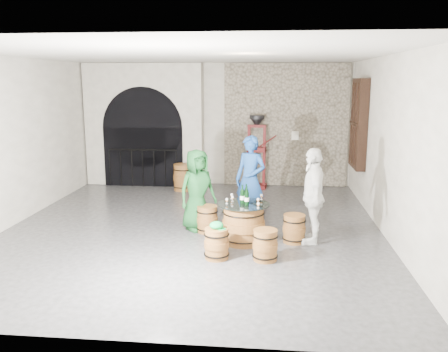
# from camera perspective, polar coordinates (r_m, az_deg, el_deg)

# --- Properties ---
(ground) EXTENTS (8.00, 8.00, 0.00)m
(ground) POSITION_cam_1_polar(r_m,az_deg,el_deg) (9.06, -3.69, -6.28)
(ground) COLOR #2E2E30
(ground) RESTS_ON ground
(wall_back) EXTENTS (8.00, 0.00, 8.00)m
(wall_back) POSITION_cam_1_polar(r_m,az_deg,el_deg) (12.65, -0.82, 6.20)
(wall_back) COLOR beige
(wall_back) RESTS_ON ground
(wall_front) EXTENTS (8.00, 0.00, 8.00)m
(wall_front) POSITION_cam_1_polar(r_m,az_deg,el_deg) (4.88, -11.60, -2.53)
(wall_front) COLOR beige
(wall_front) RESTS_ON ground
(wall_left) EXTENTS (0.00, 8.00, 8.00)m
(wall_left) POSITION_cam_1_polar(r_m,az_deg,el_deg) (9.91, -24.25, 3.73)
(wall_left) COLOR beige
(wall_left) RESTS_ON ground
(wall_right) EXTENTS (0.00, 8.00, 8.00)m
(wall_right) POSITION_cam_1_polar(r_m,az_deg,el_deg) (8.84, 19.21, 3.29)
(wall_right) COLOR beige
(wall_right) RESTS_ON ground
(ceiling) EXTENTS (8.00, 8.00, 0.00)m
(ceiling) POSITION_cam_1_polar(r_m,az_deg,el_deg) (8.65, -3.97, 14.36)
(ceiling) COLOR beige
(ceiling) RESTS_ON wall_back
(stone_facing_panel) EXTENTS (3.20, 0.12, 3.18)m
(stone_facing_panel) POSITION_cam_1_polar(r_m,az_deg,el_deg) (12.51, 7.41, 6.05)
(stone_facing_panel) COLOR gray
(stone_facing_panel) RESTS_ON ground
(arched_opening) EXTENTS (3.10, 0.60, 3.19)m
(arched_opening) POSITION_cam_1_polar(r_m,az_deg,el_deg) (12.75, -9.51, 6.01)
(arched_opening) COLOR beige
(arched_opening) RESTS_ON ground
(shuttered_window) EXTENTS (0.23, 1.10, 2.00)m
(shuttered_window) POSITION_cam_1_polar(r_m,az_deg,el_deg) (11.13, 15.86, 6.08)
(shuttered_window) COLOR black
(shuttered_window) RESTS_ON wall_right
(barrel_table) EXTENTS (0.89, 0.89, 0.69)m
(barrel_table) POSITION_cam_1_polar(r_m,az_deg,el_deg) (8.18, 2.37, -5.73)
(barrel_table) COLOR brown
(barrel_table) RESTS_ON ground
(barrel_stool_left) EXTENTS (0.40, 0.40, 0.49)m
(barrel_stool_left) POSITION_cam_1_polar(r_m,az_deg,el_deg) (8.77, -2.03, -5.20)
(barrel_stool_left) COLOR brown
(barrel_stool_left) RESTS_ON ground
(barrel_stool_far) EXTENTS (0.40, 0.40, 0.49)m
(barrel_stool_far) POSITION_cam_1_polar(r_m,az_deg,el_deg) (9.04, 2.94, -4.70)
(barrel_stool_far) COLOR brown
(barrel_stool_far) RESTS_ON ground
(barrel_stool_right) EXTENTS (0.40, 0.40, 0.49)m
(barrel_stool_right) POSITION_cam_1_polar(r_m,az_deg,el_deg) (8.30, 8.43, -6.30)
(barrel_stool_right) COLOR brown
(barrel_stool_right) RESTS_ON ground
(barrel_stool_near_right) EXTENTS (0.40, 0.40, 0.49)m
(barrel_stool_near_right) POSITION_cam_1_polar(r_m,az_deg,el_deg) (7.46, 4.98, -8.29)
(barrel_stool_near_right) COLOR brown
(barrel_stool_near_right) RESTS_ON ground
(barrel_stool_near_left) EXTENTS (0.40, 0.40, 0.49)m
(barrel_stool_near_left) POSITION_cam_1_polar(r_m,az_deg,el_deg) (7.50, -0.90, -8.14)
(barrel_stool_near_left) COLOR brown
(barrel_stool_near_left) RESTS_ON ground
(green_cap) EXTENTS (0.26, 0.22, 0.12)m
(green_cap) POSITION_cam_1_polar(r_m,az_deg,el_deg) (7.40, -0.88, -5.97)
(green_cap) COLOR #0C8438
(green_cap) RESTS_ON barrel_stool_near_left
(person_green) EXTENTS (0.88, 0.85, 1.52)m
(person_green) POSITION_cam_1_polar(r_m,az_deg,el_deg) (8.81, -3.23, -1.67)
(person_green) COLOR #12431C
(person_green) RESTS_ON ground
(person_blue) EXTENTS (0.74, 0.64, 1.72)m
(person_blue) POSITION_cam_1_polar(r_m,az_deg,el_deg) (9.23, 3.18, -0.44)
(person_blue) COLOR navy
(person_blue) RESTS_ON ground
(person_white) EXTENTS (0.42, 0.97, 1.65)m
(person_white) POSITION_cam_1_polar(r_m,az_deg,el_deg) (8.20, 10.64, -2.37)
(person_white) COLOR silver
(person_white) RESTS_ON ground
(wine_bottle_left) EXTENTS (0.08, 0.08, 0.32)m
(wine_bottle_left) POSITION_cam_1_polar(r_m,az_deg,el_deg) (8.08, 2.22, -2.42)
(wine_bottle_left) COLOR black
(wine_bottle_left) RESTS_ON barrel_table
(wine_bottle_center) EXTENTS (0.08, 0.08, 0.32)m
(wine_bottle_center) POSITION_cam_1_polar(r_m,az_deg,el_deg) (7.97, 2.75, -2.61)
(wine_bottle_center) COLOR black
(wine_bottle_center) RESTS_ON barrel_table
(wine_bottle_right) EXTENTS (0.08, 0.08, 0.32)m
(wine_bottle_right) POSITION_cam_1_polar(r_m,az_deg,el_deg) (8.15, 2.69, -2.30)
(wine_bottle_right) COLOR black
(wine_bottle_right) RESTS_ON barrel_table
(tasting_glass_a) EXTENTS (0.05, 0.05, 0.10)m
(tasting_glass_a) POSITION_cam_1_polar(r_m,az_deg,el_deg) (8.07, 0.34, -3.03)
(tasting_glass_a) COLOR #B45F23
(tasting_glass_a) RESTS_ON barrel_table
(tasting_glass_b) EXTENTS (0.05, 0.05, 0.10)m
(tasting_glass_b) POSITION_cam_1_polar(r_m,az_deg,el_deg) (8.09, 4.13, -3.01)
(tasting_glass_b) COLOR #B45F23
(tasting_glass_b) RESTS_ON barrel_table
(tasting_glass_c) EXTENTS (0.05, 0.05, 0.10)m
(tasting_glass_c) POSITION_cam_1_polar(r_m,az_deg,el_deg) (8.40, 0.94, -2.45)
(tasting_glass_c) COLOR #B45F23
(tasting_glass_c) RESTS_ON barrel_table
(tasting_glass_d) EXTENTS (0.05, 0.05, 0.10)m
(tasting_glass_d) POSITION_cam_1_polar(r_m,az_deg,el_deg) (8.38, 4.52, -2.51)
(tasting_glass_d) COLOR #B45F23
(tasting_glass_d) RESTS_ON barrel_table
(tasting_glass_e) EXTENTS (0.05, 0.05, 0.10)m
(tasting_glass_e) POSITION_cam_1_polar(r_m,az_deg,el_deg) (7.81, 4.14, -3.54)
(tasting_glass_e) COLOR #B45F23
(tasting_glass_e) RESTS_ON barrel_table
(tasting_glass_f) EXTENTS (0.05, 0.05, 0.10)m
(tasting_glass_f) POSITION_cam_1_polar(r_m,az_deg,el_deg) (8.22, 1.03, -2.75)
(tasting_glass_f) COLOR #B45F23
(tasting_glass_f) RESTS_ON barrel_table
(side_barrel) EXTENTS (0.51, 0.51, 0.67)m
(side_barrel) POSITION_cam_1_polar(r_m,az_deg,el_deg) (12.09, -4.96, -0.16)
(side_barrel) COLOR brown
(side_barrel) RESTS_ON ground
(corking_press) EXTENTS (0.79, 0.48, 1.89)m
(corking_press) POSITION_cam_1_polar(r_m,az_deg,el_deg) (12.20, 3.95, 3.60)
(corking_press) COLOR #550F0E
(corking_press) RESTS_ON ground
(control_box) EXTENTS (0.18, 0.10, 0.22)m
(control_box) POSITION_cam_1_polar(r_m,az_deg,el_deg) (12.47, 8.55, 4.85)
(control_box) COLOR silver
(control_box) RESTS_ON wall_back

